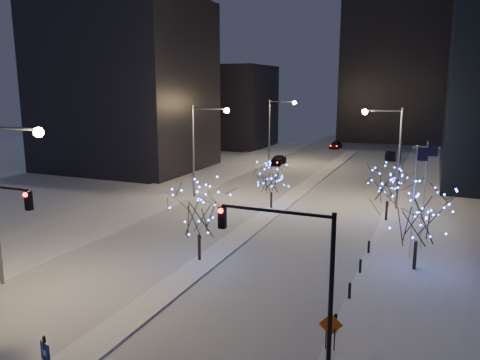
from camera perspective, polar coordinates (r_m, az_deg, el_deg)
The scene contains 23 objects.
ground at distance 25.31m, azimuth -15.00°, elevation -17.40°, with size 160.00×160.00×0.00m, color silver.
road at distance 55.47m, azimuth 7.51°, elevation -1.23°, with size 20.00×130.00×0.02m, color #A0A5AE.
median at distance 50.77m, azimuth 6.02°, elevation -2.30°, with size 2.00×80.00×0.15m, color silver.
east_sidewalk at distance 39.19m, azimuth 23.18°, elevation -7.33°, with size 10.00×90.00×0.15m, color silver.
west_sidewalk at distance 48.16m, azimuth -13.78°, elevation -3.32°, with size 8.00×90.00×0.15m, color silver.
filler_west_near at distance 71.06m, azimuth -13.82°, elevation 11.04°, with size 22.00×18.00×24.00m, color black.
filler_west_far at distance 96.13m, azimuth -1.96°, elevation 8.97°, with size 18.00×16.00×16.00m, color black.
horizon_block at distance 109.97m, azimuth 19.15°, elevation 15.46°, with size 24.00×14.00×42.00m, color black.
street_lamp_w_near at distance 30.50m, azimuth -26.75°, elevation -0.29°, with size 4.40×0.56×10.00m.
street_lamp_w_mid at distance 50.21m, azimuth -4.69°, elevation 5.02°, with size 4.40×0.56×10.00m.
street_lamp_w_far at distance 73.22m, azimuth 4.39°, elevation 7.02°, with size 4.40×0.56×10.00m.
street_lamp_east at distance 47.80m, azimuth 17.86°, elevation 4.14°, with size 3.90×0.56×10.00m.
traffic_signal_east at distance 20.34m, azimuth 6.81°, elevation -9.63°, with size 5.26×0.43×7.00m.
flagpoles at distance 35.31m, azimuth 21.14°, elevation -1.20°, with size 1.35×2.60×8.00m.
bollards at distance 29.85m, azimuth 13.87°, elevation -11.47°, with size 0.16×12.16×0.90m.
car_near at distance 72.84m, azimuth 4.63°, elevation 2.44°, with size 1.79×4.45×1.52m, color black.
car_mid at distance 81.45m, azimuth 17.91°, elevation 2.86°, with size 1.56×4.48×1.47m, color black.
car_far at distance 93.91m, azimuth 11.58°, elevation 4.19°, with size 1.84×4.53×1.31m, color black.
holiday_tree_median_near at distance 32.11m, azimuth -5.07°, elevation -3.84°, with size 5.00×5.00×5.48m.
holiday_tree_median_far at distance 46.05m, azimuth 3.87°, elevation 0.17°, with size 4.74×4.74×4.60m.
holiday_tree_plaza_near at distance 32.41m, azimuth 20.89°, elevation -3.92°, with size 6.15×6.15×5.93m.
holiday_tree_plaza_far at distance 43.59m, azimuth 17.61°, elevation -0.53°, with size 5.10×5.10×5.12m.
construction_sign at distance 22.66m, azimuth 10.99°, elevation -17.28°, with size 1.07×0.27×1.80m.
Camera 1 is at (14.01, -17.31, 12.02)m, focal length 35.00 mm.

